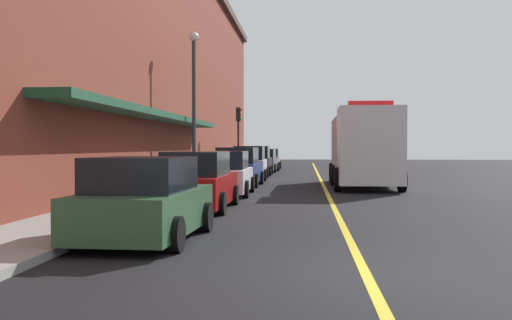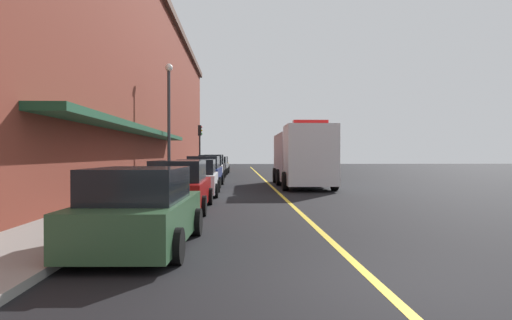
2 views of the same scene
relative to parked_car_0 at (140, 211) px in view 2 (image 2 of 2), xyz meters
name	(u,v)px [view 2 (image 2 of 2)]	position (x,y,z in m)	size (l,w,h in m)	color
ground_plane	(265,181)	(4.00, 22.24, -0.77)	(112.00, 112.00, 0.00)	black
sidewalk_left	(179,180)	(-2.20, 22.24, -0.70)	(2.40, 70.00, 0.15)	gray
lane_center_stripe	(265,181)	(4.00, 22.24, -0.77)	(0.16, 70.00, 0.01)	gold
brick_building_left	(100,84)	(-7.50, 21.23, 6.02)	(9.39, 64.00, 13.55)	maroon
parked_car_0	(140,211)	(0.00, 0.00, 0.00)	(2.24, 4.32, 1.64)	#2D5133
parked_car_1	(180,187)	(0.00, 5.95, 0.03)	(2.03, 4.81, 1.70)	maroon
parked_car_2	(198,178)	(0.10, 11.38, 0.02)	(2.03, 4.60, 1.68)	silver
parked_car_3	(204,172)	(-0.01, 16.85, 0.07)	(2.22, 4.35, 1.81)	navy
parked_car_4	(211,169)	(0.03, 22.48, 0.10)	(2.06, 4.93, 1.88)	silver
parked_car_5	(214,167)	(0.03, 27.79, 0.11)	(1.95, 4.24, 1.90)	black
parked_car_6	(218,166)	(0.11, 33.20, 0.02)	(2.13, 4.81, 1.68)	#595B60
parked_car_7	(221,165)	(0.13, 38.94, 0.02)	(2.02, 4.58, 1.69)	#A5844C
box_truck	(301,157)	(5.81, 16.87, 1.00)	(2.97, 9.17, 3.70)	silver
parking_meter_0	(150,177)	(-1.35, 7.55, 0.29)	(0.14, 0.18, 1.33)	#4C4C51
parking_meter_1	(195,165)	(-1.35, 24.79, 0.29)	(0.14, 0.18, 1.33)	#4C4C51
parking_meter_2	(206,163)	(-1.35, 36.45, 0.29)	(0.14, 0.18, 1.33)	#4C4C51
parking_meter_3	(166,173)	(-1.35, 11.26, 0.29)	(0.14, 0.18, 1.33)	#4C4C51
street_lamp_left	(169,111)	(-1.95, 15.98, 3.63)	(0.44, 0.44, 6.94)	#33383D
traffic_light_near	(200,140)	(-1.28, 28.70, 2.39)	(0.38, 0.36, 4.30)	#232326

